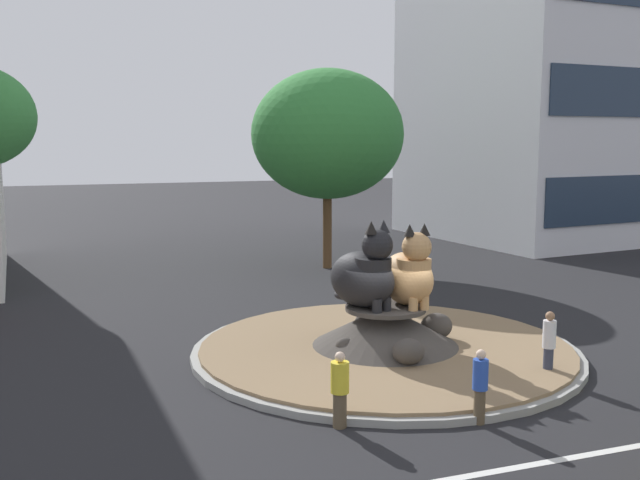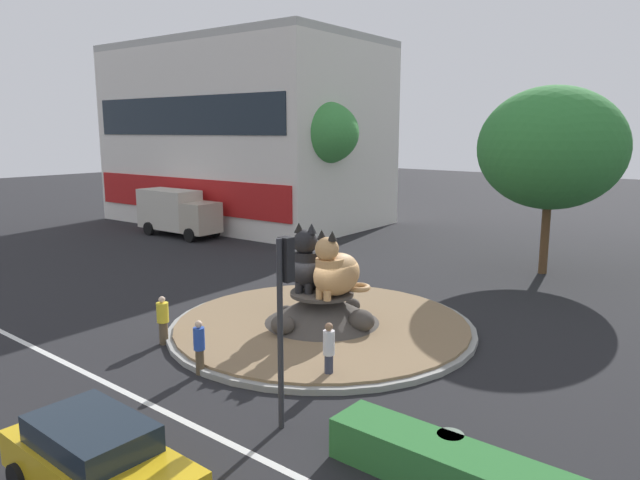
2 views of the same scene
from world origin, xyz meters
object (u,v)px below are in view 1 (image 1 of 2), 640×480
object	(u,v)px
pedestrian_white_shirt	(549,343)
pedestrian_blue_shirt	(480,384)
pedestrian_yellow_shirt	(340,388)
cat_statue_black	(365,275)
cat_statue_calico	(409,275)
broadleaf_tree_behind_island	(327,134)

from	to	relation	value
pedestrian_white_shirt	pedestrian_blue_shirt	bearing A→B (deg)	-81.27
pedestrian_yellow_shirt	pedestrian_blue_shirt	distance (m)	3.01
pedestrian_white_shirt	pedestrian_yellow_shirt	bearing A→B (deg)	-102.03
cat_statue_black	pedestrian_yellow_shirt	bearing A→B (deg)	-49.85
cat_statue_black	cat_statue_calico	distance (m)	1.28
broadleaf_tree_behind_island	cat_statue_black	bearing A→B (deg)	-106.21
cat_statue_calico	pedestrian_white_shirt	distance (m)	4.23
cat_statue_black	pedestrian_white_shirt	xyz separation A→B (m)	(3.60, -3.44, -1.36)
broadleaf_tree_behind_island	pedestrian_white_shirt	size ratio (longest dim) A/B	5.24
cat_statue_black	pedestrian_yellow_shirt	distance (m)	5.45
cat_statue_black	pedestrian_yellow_shirt	world-z (taller)	cat_statue_black
pedestrian_white_shirt	pedestrian_blue_shirt	world-z (taller)	pedestrian_white_shirt
cat_statue_black	broadleaf_tree_behind_island	size ratio (longest dim) A/B	0.30
broadleaf_tree_behind_island	pedestrian_white_shirt	xyz separation A→B (m)	(-0.32, -16.90, -5.27)
broadleaf_tree_behind_island	pedestrian_yellow_shirt	xyz separation A→B (m)	(-6.47, -18.05, -5.35)
pedestrian_yellow_shirt	pedestrian_blue_shirt	world-z (taller)	pedestrian_yellow_shirt
cat_statue_calico	pedestrian_blue_shirt	xyz separation A→B (m)	(-0.93, -5.26, -1.38)
pedestrian_yellow_shirt	cat_statue_black	bearing A→B (deg)	99.74
cat_statue_black	pedestrian_white_shirt	size ratio (longest dim) A/B	1.59
pedestrian_blue_shirt	pedestrian_white_shirt	bearing A→B (deg)	-150.36
cat_statue_black	pedestrian_blue_shirt	size ratio (longest dim) A/B	1.70
cat_statue_calico	pedestrian_white_shirt	size ratio (longest dim) A/B	1.35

